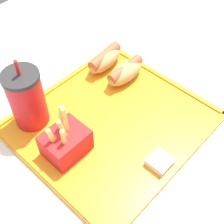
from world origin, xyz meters
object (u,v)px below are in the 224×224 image
Objects in this scene: soda_cup at (27,99)px; sauce_cup_mayo at (160,161)px; hot_dog_far at (105,58)px; hot_dog_near at (125,71)px; fries_carton at (65,142)px.

sauce_cup_mayo is at bearing -69.82° from soda_cup.
hot_dog_far is 1.05× the size of hot_dog_near.
hot_dog_far is 0.31m from sauce_cup_mayo.
hot_dog_near is (0.24, -0.06, -0.04)m from soda_cup.
hot_dog_far reaches higher than sauce_cup_mayo.
soda_cup is 3.83× the size of sauce_cup_mayo.
hot_dog_near is at bearing 57.40° from sauce_cup_mayo.
hot_dog_far is 0.27m from fries_carton.
fries_carton reaches higher than hot_dog_far.
hot_dog_near reaches higher than sauce_cup_mayo.
fries_carton is (-0.24, -0.12, 0.01)m from hot_dog_far.
hot_dog_far is at bearing 64.28° from sauce_cup_mayo.
soda_cup is 1.53× the size of hot_dog_near.
soda_cup is 0.24m from hot_dog_far.
hot_dog_far is (0.24, 0.00, -0.04)m from soda_cup.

